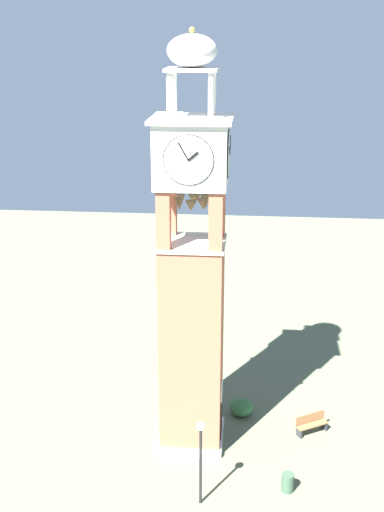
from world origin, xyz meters
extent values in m
plane|color=#5B664C|center=(0.00, 0.00, 0.00)|extent=(80.00, 80.00, 0.00)
cube|color=#AD5B42|center=(0.00, 0.00, 4.78)|extent=(2.68, 2.68, 9.56)
cube|color=silver|center=(0.00, 0.00, 0.17)|extent=(2.88, 2.88, 0.35)
cube|color=black|center=(0.00, -1.35, 1.15)|extent=(1.10, 0.04, 2.20)
cylinder|color=silver|center=(0.00, -1.35, 2.55)|extent=(1.10, 0.04, 1.10)
cube|color=#AD5B42|center=(-1.06, -1.06, 10.84)|extent=(0.56, 0.56, 2.57)
cube|color=#AD5B42|center=(1.06, -1.06, 10.84)|extent=(0.56, 0.56, 2.57)
cube|color=#AD5B42|center=(-1.06, 1.06, 10.84)|extent=(0.56, 0.56, 2.57)
cube|color=#AD5B42|center=(1.06, 1.06, 10.84)|extent=(0.56, 0.56, 2.57)
cube|color=silver|center=(0.00, 0.00, 9.62)|extent=(2.84, 2.84, 0.12)
cone|color=brown|center=(0.60, -0.05, 11.39)|extent=(0.58, 0.58, 0.41)
cone|color=brown|center=(0.34, 0.50, 11.39)|extent=(0.37, 0.37, 0.47)
cone|color=brown|center=(-0.35, 0.49, 11.39)|extent=(0.38, 0.38, 0.51)
cone|color=brown|center=(-0.60, -0.01, 11.39)|extent=(0.47, 0.47, 0.44)
cone|color=brown|center=(-0.35, -0.49, 11.39)|extent=(0.51, 0.51, 0.45)
cone|color=brown|center=(0.23, -0.56, 11.39)|extent=(0.46, 0.46, 0.55)
cube|color=silver|center=(0.00, 0.00, 13.43)|extent=(2.92, 2.92, 2.62)
cylinder|color=white|center=(0.00, -1.48, 13.43)|extent=(1.99, 0.05, 1.99)
torus|color=black|center=(0.00, -1.48, 13.43)|extent=(2.01, 0.06, 2.01)
cube|color=black|center=(-0.19, -1.54, 13.60)|extent=(0.43, 0.03, 0.39)
cube|color=black|center=(0.20, -1.54, 13.78)|extent=(0.44, 0.03, 0.72)
cylinder|color=white|center=(0.00, 1.48, 13.43)|extent=(1.99, 0.05, 1.99)
torus|color=black|center=(0.00, 1.48, 13.43)|extent=(2.01, 0.06, 2.01)
cube|color=black|center=(-0.19, 1.54, 13.60)|extent=(0.43, 0.03, 0.39)
cube|color=black|center=(0.20, 1.54, 13.78)|extent=(0.44, 0.03, 0.72)
cylinder|color=white|center=(-1.48, 0.00, 13.43)|extent=(0.05, 1.99, 1.99)
torus|color=black|center=(-1.48, 0.00, 13.43)|extent=(0.06, 2.01, 2.01)
cube|color=black|center=(-1.54, -0.19, 13.60)|extent=(0.03, 0.43, 0.39)
cube|color=black|center=(-1.54, 0.20, 13.78)|extent=(0.03, 0.44, 0.72)
cylinder|color=white|center=(1.48, 0.00, 13.43)|extent=(0.05, 1.99, 1.99)
torus|color=black|center=(1.48, 0.00, 13.43)|extent=(0.06, 2.01, 2.01)
cube|color=black|center=(1.54, -0.19, 13.60)|extent=(0.03, 0.43, 0.39)
cube|color=black|center=(1.54, 0.20, 13.78)|extent=(0.03, 0.44, 0.72)
cube|color=silver|center=(0.00, 0.00, 14.82)|extent=(3.28, 3.28, 0.16)
cylinder|color=silver|center=(-0.80, -0.80, 15.78)|extent=(0.22, 0.22, 1.76)
cylinder|color=silver|center=(0.80, -0.80, 15.78)|extent=(0.22, 0.22, 1.76)
cylinder|color=silver|center=(-0.80, 0.80, 15.78)|extent=(0.22, 0.22, 1.76)
cylinder|color=silver|center=(0.80, 0.80, 15.78)|extent=(0.22, 0.22, 1.76)
cube|color=silver|center=(0.00, 0.00, 16.73)|extent=(2.04, 2.04, 0.12)
ellipsoid|color=silver|center=(0.00, 0.00, 17.42)|extent=(1.96, 1.96, 1.28)
sphere|color=#B79338|center=(0.00, 0.00, 18.18)|extent=(0.24, 0.24, 0.24)
cube|color=brown|center=(0.98, -5.62, 0.45)|extent=(1.20, 1.60, 0.06)
cube|color=brown|center=(1.14, -5.52, 0.73)|extent=(0.87, 1.40, 0.44)
cube|color=#2D2D33|center=(1.35, -6.24, 0.21)|extent=(0.38, 0.27, 0.42)
cube|color=#2D2D33|center=(0.61, -5.00, 0.21)|extent=(0.38, 0.27, 0.42)
cylinder|color=black|center=(-4.46, -0.76, 1.69)|extent=(0.12, 0.12, 3.38)
sphere|color=silver|center=(-4.46, -0.76, 3.56)|extent=(0.36, 0.36, 0.36)
cylinder|color=#38513D|center=(-3.39, -4.30, 0.40)|extent=(0.52, 0.52, 0.80)
ellipsoid|color=#336638|center=(2.27, -2.24, 0.40)|extent=(1.14, 1.14, 0.80)
camera|label=1|loc=(-27.13, -2.53, 18.25)|focal=47.41mm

